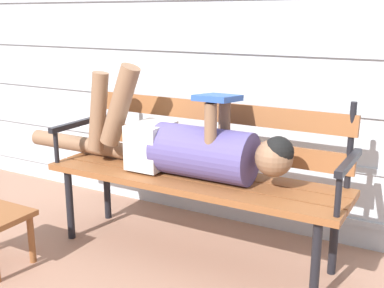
{
  "coord_description": "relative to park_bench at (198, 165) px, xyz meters",
  "views": [
    {
      "loc": [
        1.24,
        -2.05,
        1.32
      ],
      "look_at": [
        0.0,
        0.16,
        0.65
      ],
      "focal_mm": 45.57,
      "sensor_mm": 36.0,
      "label": 1
    }
  ],
  "objects": [
    {
      "name": "house_siding",
      "position": [
        -0.0,
        0.51,
        0.76
      ],
      "size": [
        5.17,
        0.08,
        2.55
      ],
      "color": "#B2BCC6",
      "rests_on": "ground"
    },
    {
      "name": "reclining_person",
      "position": [
        -0.07,
        -0.07,
        0.12
      ],
      "size": [
        1.79,
        0.28,
        0.6
      ],
      "color": "#514784"
    },
    {
      "name": "ground_plane",
      "position": [
        -0.0,
        -0.22,
        -0.52
      ],
      "size": [
        12.0,
        12.0,
        0.0
      ],
      "primitive_type": "plane",
      "color": "#936B56"
    },
    {
      "name": "park_bench",
      "position": [
        0.0,
        0.0,
        0.0
      ],
      "size": [
        1.7,
        0.47,
        0.91
      ],
      "color": "brown",
      "rests_on": "ground"
    }
  ]
}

